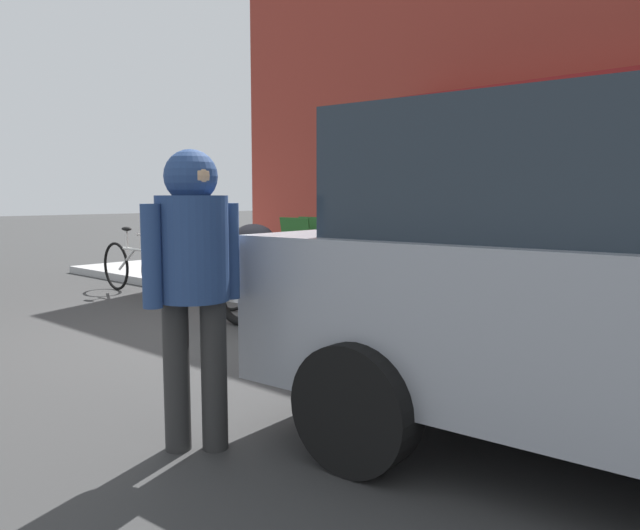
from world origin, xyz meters
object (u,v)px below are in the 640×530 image
Objects in this scene: pedestrian_walking at (193,264)px; parked_bicycle at (195,278)px; second_bicycle_by_cafe at (135,267)px; sandwich_board_sign at (304,251)px; touring_motorcycle at (283,273)px.

parked_bicycle is at bearing 144.01° from pedestrian_walking.
second_bicycle_by_cafe is (-1.45, 0.03, 0.01)m from parked_bicycle.
sandwich_board_sign is (-3.36, 4.31, -0.41)m from pedestrian_walking.
touring_motorcycle is 2.59m from sandwich_board_sign.
second_bicycle_by_cafe is at bearing -134.52° from sandwich_board_sign.
touring_motorcycle reaches higher than second_bicycle_by_cafe.
pedestrian_walking is 5.70m from second_bicycle_by_cafe.
sandwich_board_sign is (0.21, 1.72, 0.23)m from parked_bicycle.
sandwich_board_sign is at bearing 129.59° from touring_motorcycle.
sandwich_board_sign is at bearing 45.48° from second_bicycle_by_cafe.
second_bicycle_by_cafe is (-5.02, 2.62, -0.63)m from pedestrian_walking.
pedestrian_walking is (1.70, -2.31, 0.41)m from touring_motorcycle.
touring_motorcycle is 1.31× the size of pedestrian_walking.
second_bicycle_by_cafe is (-1.66, -1.69, -0.22)m from sandwich_board_sign.
pedestrian_walking reaches higher than second_bicycle_by_cafe.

